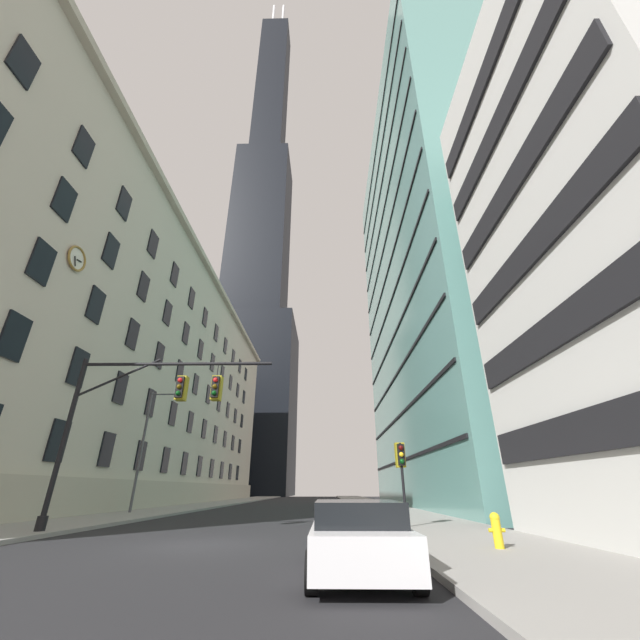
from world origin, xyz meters
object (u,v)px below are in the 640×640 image
traffic_signal_mast (152,403)px  parked_car (357,536)px  traffic_light_near_right (401,459)px  fire_hydrant (496,528)px  street_lamppost (149,438)px

traffic_signal_mast → parked_car: size_ratio=1.91×
traffic_light_near_right → fire_hydrant: 6.72m
parked_car → fire_hydrant: bearing=33.6°
street_lamppost → fire_hydrant: (17.33, -16.12, -4.32)m
traffic_signal_mast → fire_hydrant: size_ratio=9.96×
fire_hydrant → parked_car: 4.68m
traffic_light_near_right → street_lamppost: 19.01m
street_lamppost → traffic_signal_mast: bearing=-65.5°
street_lamppost → parked_car: 23.42m
traffic_signal_mast → fire_hydrant: traffic_signal_mast is taller
traffic_light_near_right → fire_hydrant: bearing=-78.8°
traffic_signal_mast → traffic_light_near_right: size_ratio=2.54×
traffic_light_near_right → fire_hydrant: traffic_light_near_right is taller
traffic_signal_mast → traffic_light_near_right: bearing=11.0°
traffic_light_near_right → street_lamppost: (-16.09, 9.88, 2.15)m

